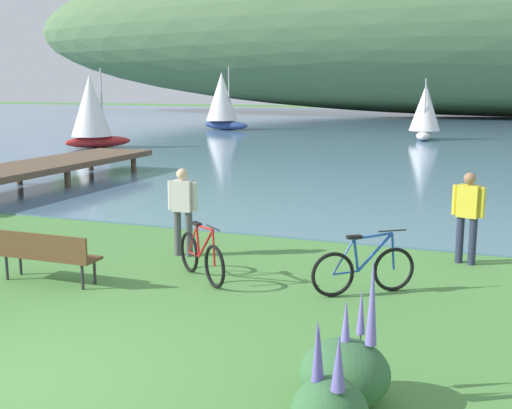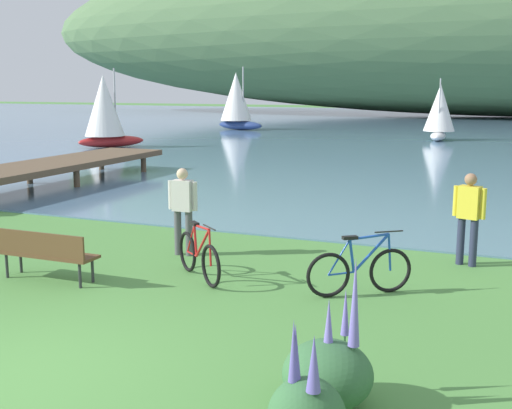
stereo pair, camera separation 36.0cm
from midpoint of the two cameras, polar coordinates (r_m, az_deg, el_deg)
The scene contains 12 objects.
ground_plane at distance 7.96m, azimuth -19.57°, elevation -14.34°, with size 200.00×200.00×0.00m, color #518E42.
bay_water at distance 53.20m, azimuth 17.08°, elevation 6.54°, with size 180.00×80.00×0.04m, color #5B7F9E.
park_bench_near_camera at distance 11.34m, azimuth -17.34°, elevation -3.98°, with size 1.80×0.48×0.88m.
bicycle_leaning_near_bench at distance 10.33m, azimuth 10.19°, elevation -5.78°, with size 1.46×1.10×1.01m.
bicycle_beside_path at distance 11.01m, azimuth -4.15°, elevation -4.62°, with size 1.39×1.19×1.01m.
person_at_shoreline at distance 12.37m, azimuth 19.13°, elevation -0.74°, with size 0.59×0.32×1.71m.
person_on_the_grass at distance 12.47m, azimuth -5.67°, elevation -0.12°, with size 0.61×0.24×1.71m.
echium_bush_closest_to_camera at distance 6.86m, azimuth 7.97°, elevation -14.51°, with size 0.94×0.94×1.61m.
sailboat_nearest_to_shore at distance 34.98m, azimuth -12.96°, elevation 8.13°, with size 3.17×3.40×4.13m.
sailboat_mid_bay at distance 48.16m, azimuth -1.52°, elevation 9.22°, with size 4.05×2.82×4.58m.
sailboat_far_off at distance 40.30m, azimuth 16.21°, elevation 7.94°, with size 1.94×3.15×3.65m.
pier_dock at distance 22.05m, azimuth -17.18°, elevation 3.32°, with size 2.40×10.00×0.80m.
Camera 2 is at (5.14, -5.23, 3.26)m, focal length 45.14 mm.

